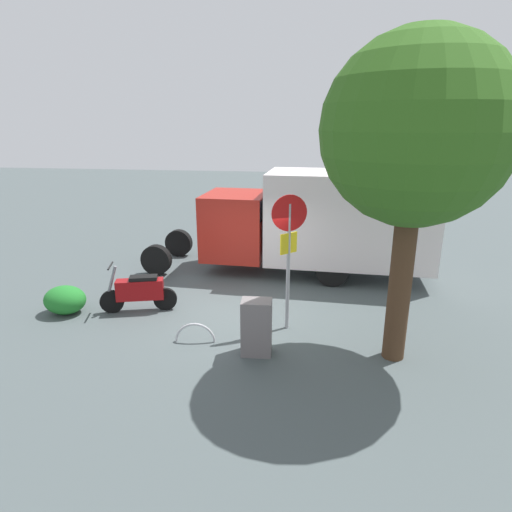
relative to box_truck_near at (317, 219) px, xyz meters
name	(u,v)px	position (x,y,z in m)	size (l,w,h in m)	color
ground_plane	(237,312)	(1.81, 3.07, -1.66)	(60.00, 60.00, 0.00)	#485153
box_truck_near	(317,219)	(0.00, 0.00, 0.00)	(8.43, 2.53, 3.03)	black
motorcycle	(140,291)	(4.13, 3.32, -1.14)	(1.77, 0.74, 1.20)	black
stop_sign	(289,242)	(0.58, 3.71, 0.32)	(0.71, 0.33, 2.98)	#9E9EA3
street_tree	(416,133)	(-1.56, 4.63, 2.54)	(3.23, 3.23, 5.86)	#47301E
utility_cabinet	(257,327)	(1.09, 4.89, -1.10)	(0.58, 0.41, 1.13)	slate
bike_rack_hoop	(196,342)	(2.42, 4.61, -1.66)	(0.85, 0.85, 0.05)	#B7B7BC
shrub_near_sign	(65,300)	(5.86, 3.68, -1.32)	(0.99, 0.81, 0.68)	#227629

